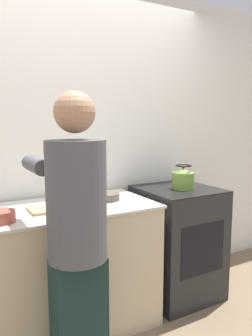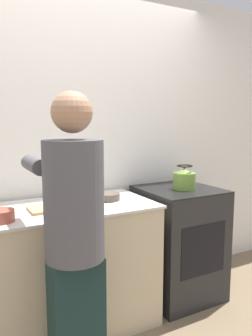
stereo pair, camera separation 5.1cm
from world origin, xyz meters
name	(u,v)px [view 2 (the right image)]	position (x,y,z in m)	size (l,w,h in m)	color
wall_back	(70,145)	(0.00, 0.71, 1.30)	(8.00, 0.05, 2.60)	white
counter	(44,272)	(-0.34, 0.32, 0.45)	(1.58, 0.67, 0.90)	#C6B28E
oven	(178,242)	(0.81, 0.31, 0.47)	(0.61, 0.63, 0.93)	black
person	(74,233)	(-0.30, -0.21, 0.90)	(0.36, 0.60, 1.64)	#152B29
cutting_board	(57,207)	(-0.24, 0.28, 0.91)	(0.38, 0.21, 0.02)	tan
knife	(65,205)	(-0.19, 0.27, 0.93)	(0.19, 0.12, 0.01)	silver
kettle	(184,179)	(0.83, 0.28, 1.02)	(0.18, 0.18, 0.20)	olive
bowl_prep	(1,216)	(-0.61, 0.16, 0.94)	(0.15, 0.15, 0.07)	#9E4738
bowl_mixing	(108,197)	(0.16, 0.34, 0.93)	(0.18, 0.18, 0.05)	brown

